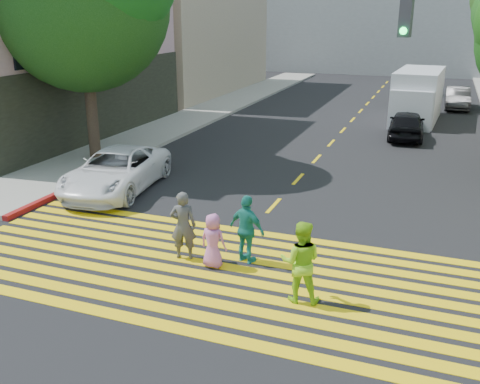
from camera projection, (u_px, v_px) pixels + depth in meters
The scene contains 16 objects.
ground at pixel (191, 296), 11.39m from camera, with size 120.00×120.00×0.00m, color black.
sidewalk_left at pixel (220, 107), 33.71m from camera, with size 3.00×40.00×0.15m, color gray.
curb_red at pixel (88, 180), 18.98m from camera, with size 0.20×8.00×0.16m, color maroon.
crosswalk at pixel (214, 270), 12.52m from camera, with size 13.40×5.30×0.01m.
lane_line at pixel (357, 115), 31.34m from camera, with size 0.12×34.40×0.01m.
building_left_tan at pixel (157, 23), 39.96m from camera, with size 12.00×16.00×10.00m, color tan.
backdrop_block at pixel (402, 9), 52.04m from camera, with size 30.00×8.00×12.00m, color gray.
pedestrian_man at pixel (183, 225), 12.89m from camera, with size 0.63×0.41×1.72m, color #474747.
pedestrian_woman at pixel (301, 262), 10.96m from camera, with size 0.86×0.67×1.77m, color #95D91F.
pedestrian_child at pixel (213, 241), 12.52m from camera, with size 0.65×0.42×1.32m, color #C166A7.
pedestrian_extra at pixel (247, 229), 12.69m from camera, with size 0.99×0.41×1.69m, color #1F8479.
white_sedan at pixel (116, 171), 17.92m from camera, with size 2.32×5.04×1.40m, color white.
dark_car_near at pixel (407, 124), 25.38m from camera, with size 1.60×3.98×1.36m, color black.
silver_car at pixel (420, 87), 37.83m from camera, with size 2.02×4.96×1.44m, color gray.
dark_car_parked at pixel (457, 98), 33.29m from camera, with size 1.42×4.06×1.34m, color #262628.
white_van at pixel (417, 97), 29.17m from camera, with size 2.55×6.02×2.78m.
Camera 1 is at (4.53, -9.06, 5.75)m, focal length 40.00 mm.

